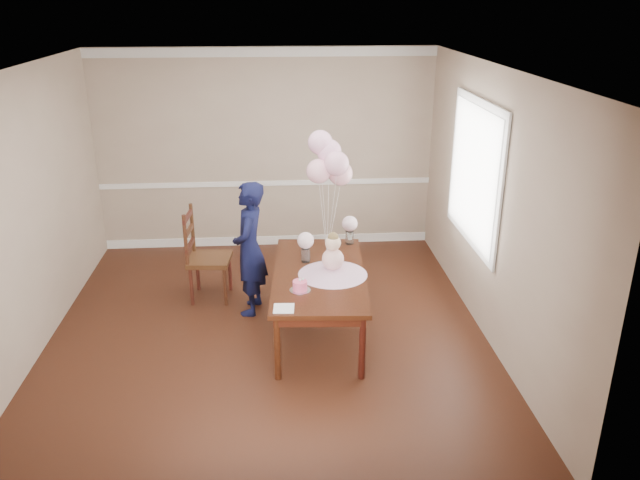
# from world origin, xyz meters

# --- Properties ---
(floor) EXTENTS (4.50, 5.00, 0.00)m
(floor) POSITION_xyz_m (0.00, 0.00, 0.00)
(floor) COLOR black
(floor) RESTS_ON ground
(ceiling) EXTENTS (4.50, 5.00, 0.02)m
(ceiling) POSITION_xyz_m (0.00, 0.00, 2.70)
(ceiling) COLOR white
(ceiling) RESTS_ON wall_back
(wall_back) EXTENTS (4.50, 0.02, 2.70)m
(wall_back) POSITION_xyz_m (0.00, 2.50, 1.35)
(wall_back) COLOR tan
(wall_back) RESTS_ON floor
(wall_front) EXTENTS (4.50, 0.02, 2.70)m
(wall_front) POSITION_xyz_m (0.00, -2.50, 1.35)
(wall_front) COLOR tan
(wall_front) RESTS_ON floor
(wall_left) EXTENTS (0.02, 5.00, 2.70)m
(wall_left) POSITION_xyz_m (-2.25, 0.00, 1.35)
(wall_left) COLOR tan
(wall_left) RESTS_ON floor
(wall_right) EXTENTS (0.02, 5.00, 2.70)m
(wall_right) POSITION_xyz_m (2.25, 0.00, 1.35)
(wall_right) COLOR tan
(wall_right) RESTS_ON floor
(chair_rail_trim) EXTENTS (4.50, 0.02, 0.07)m
(chair_rail_trim) POSITION_xyz_m (0.00, 2.49, 0.90)
(chair_rail_trim) COLOR white
(chair_rail_trim) RESTS_ON wall_back
(crown_molding) EXTENTS (4.50, 0.02, 0.12)m
(crown_molding) POSITION_xyz_m (0.00, 2.49, 2.63)
(crown_molding) COLOR silver
(crown_molding) RESTS_ON wall_back
(baseboard_trim) EXTENTS (4.50, 0.02, 0.12)m
(baseboard_trim) POSITION_xyz_m (0.00, 2.49, 0.06)
(baseboard_trim) COLOR white
(baseboard_trim) RESTS_ON floor
(window_frame) EXTENTS (0.02, 1.66, 1.56)m
(window_frame) POSITION_xyz_m (2.23, 0.50, 1.55)
(window_frame) COLOR silver
(window_frame) RESTS_ON wall_right
(window_blinds) EXTENTS (0.01, 1.50, 1.40)m
(window_blinds) POSITION_xyz_m (2.21, 0.50, 1.55)
(window_blinds) COLOR silver
(window_blinds) RESTS_ON wall_right
(dining_table_top) EXTENTS (1.04, 1.90, 0.05)m
(dining_table_top) POSITION_xyz_m (0.53, -0.03, 0.67)
(dining_table_top) COLOR black
(dining_table_top) RESTS_ON table_leg_fl
(table_apron) EXTENTS (0.94, 1.80, 0.09)m
(table_apron) POSITION_xyz_m (0.53, -0.03, 0.60)
(table_apron) COLOR black
(table_apron) RESTS_ON table_leg_fl
(table_leg_fl) EXTENTS (0.07, 0.07, 0.64)m
(table_leg_fl) POSITION_xyz_m (0.09, -0.85, 0.32)
(table_leg_fl) COLOR black
(table_leg_fl) RESTS_ON floor
(table_leg_fr) EXTENTS (0.07, 0.07, 0.64)m
(table_leg_fr) POSITION_xyz_m (0.86, -0.90, 0.32)
(table_leg_fr) COLOR black
(table_leg_fr) RESTS_ON floor
(table_leg_bl) EXTENTS (0.07, 0.07, 0.64)m
(table_leg_bl) POSITION_xyz_m (0.20, 0.84, 0.32)
(table_leg_bl) COLOR black
(table_leg_bl) RESTS_ON floor
(table_leg_br) EXTENTS (0.07, 0.07, 0.64)m
(table_leg_br) POSITION_xyz_m (0.97, 0.79, 0.32)
(table_leg_br) COLOR black
(table_leg_br) RESTS_ON floor
(baby_skirt) EXTENTS (0.74, 0.74, 0.09)m
(baby_skirt) POSITION_xyz_m (0.67, -0.08, 0.74)
(baby_skirt) COLOR #D69DBF
(baby_skirt) RESTS_ON dining_table_top
(baby_torso) EXTENTS (0.22, 0.22, 0.22)m
(baby_torso) POSITION_xyz_m (0.67, -0.08, 0.86)
(baby_torso) COLOR pink
(baby_torso) RESTS_ON baby_skirt
(baby_head) EXTENTS (0.16, 0.16, 0.16)m
(baby_head) POSITION_xyz_m (0.67, -0.08, 1.03)
(baby_head) COLOR beige
(baby_head) RESTS_ON baby_torso
(baby_hair) EXTENTS (0.11, 0.11, 0.11)m
(baby_hair) POSITION_xyz_m (0.67, -0.08, 1.09)
(baby_hair) COLOR brown
(baby_hair) RESTS_ON baby_head
(cake_platter) EXTENTS (0.22, 0.22, 0.01)m
(cake_platter) POSITION_xyz_m (0.32, -0.43, 0.69)
(cake_platter) COLOR #B6B7BB
(cake_platter) RESTS_ON dining_table_top
(birthday_cake) EXTENTS (0.15, 0.15, 0.09)m
(birthday_cake) POSITION_xyz_m (0.32, -0.43, 0.74)
(birthday_cake) COLOR #EB4A77
(birthday_cake) RESTS_ON cake_platter
(cake_flower_a) EXTENTS (0.03, 0.03, 0.03)m
(cake_flower_a) POSITION_xyz_m (0.32, -0.43, 0.80)
(cake_flower_a) COLOR white
(cake_flower_a) RESTS_ON birthday_cake
(cake_flower_b) EXTENTS (0.03, 0.03, 0.03)m
(cake_flower_b) POSITION_xyz_m (0.35, -0.41, 0.80)
(cake_flower_b) COLOR silver
(cake_flower_b) RESTS_ON birthday_cake
(rose_vase_near) EXTENTS (0.10, 0.10, 0.15)m
(rose_vase_near) POSITION_xyz_m (0.41, 0.26, 0.76)
(rose_vase_near) COLOR silver
(rose_vase_near) RESTS_ON dining_table_top
(roses_near) EXTENTS (0.17, 0.17, 0.17)m
(roses_near) POSITION_xyz_m (0.41, 0.26, 0.93)
(roses_near) COLOR silver
(roses_near) RESTS_ON rose_vase_near
(rose_vase_far) EXTENTS (0.10, 0.10, 0.15)m
(rose_vase_far) POSITION_xyz_m (0.93, 0.73, 0.76)
(rose_vase_far) COLOR white
(rose_vase_far) RESTS_ON dining_table_top
(roses_far) EXTENTS (0.17, 0.17, 0.17)m
(roses_far) POSITION_xyz_m (0.93, 0.73, 0.93)
(roses_far) COLOR #FBD3DF
(roses_far) RESTS_ON rose_vase_far
(napkin) EXTENTS (0.20, 0.20, 0.01)m
(napkin) POSITION_xyz_m (0.16, -0.79, 0.69)
(napkin) COLOR white
(napkin) RESTS_ON dining_table_top
(balloon_weight) EXTENTS (0.04, 0.04, 0.02)m
(balloon_weight) POSITION_xyz_m (0.66, 0.47, 0.70)
(balloon_weight) COLOR #BCBDC1
(balloon_weight) RESTS_ON dining_table_top
(balloon_a) EXTENTS (0.26, 0.26, 0.26)m
(balloon_a) POSITION_xyz_m (0.57, 0.48, 1.61)
(balloon_a) COLOR #FEB4C5
(balloon_a) RESTS_ON balloon_ribbon_a
(balloon_b) EXTENTS (0.26, 0.26, 0.26)m
(balloon_b) POSITION_xyz_m (0.75, 0.42, 1.70)
(balloon_b) COLOR #FAB1CD
(balloon_b) RESTS_ON balloon_ribbon_b
(balloon_c) EXTENTS (0.26, 0.26, 0.26)m
(balloon_c) POSITION_xyz_m (0.68, 0.56, 1.79)
(balloon_c) COLOR #FAB1D8
(balloon_c) RESTS_ON balloon_ribbon_c
(balloon_d) EXTENTS (0.26, 0.26, 0.26)m
(balloon_d) POSITION_xyz_m (0.59, 0.59, 1.89)
(balloon_d) COLOR #FBB2D6
(balloon_d) RESTS_ON balloon_ribbon_d
(balloon_e) EXTENTS (0.26, 0.26, 0.26)m
(balloon_e) POSITION_xyz_m (0.80, 0.54, 1.56)
(balloon_e) COLOR #FDB3C1
(balloon_e) RESTS_ON balloon_ribbon_e
(balloon_ribbon_a) EXTENTS (0.08, 0.01, 0.77)m
(balloon_ribbon_a) POSITION_xyz_m (0.61, 0.48, 1.09)
(balloon_ribbon_a) COLOR silver
(balloon_ribbon_a) RESTS_ON balloon_weight
(balloon_ribbon_b) EXTENTS (0.09, 0.05, 0.86)m
(balloon_ribbon_b) POSITION_xyz_m (0.70, 0.45, 1.13)
(balloon_ribbon_b) COLOR silver
(balloon_ribbon_b) RESTS_ON balloon_weight
(balloon_ribbon_c) EXTENTS (0.03, 0.09, 0.95)m
(balloon_ribbon_c) POSITION_xyz_m (0.67, 0.52, 1.18)
(balloon_ribbon_c) COLOR white
(balloon_ribbon_c) RESTS_ON balloon_weight
(balloon_ribbon_d) EXTENTS (0.07, 0.10, 1.04)m
(balloon_ribbon_d) POSITION_xyz_m (0.62, 0.53, 1.22)
(balloon_ribbon_d) COLOR silver
(balloon_ribbon_d) RESTS_ON balloon_weight
(balloon_ribbon_e) EXTENTS (0.13, 0.06, 0.71)m
(balloon_ribbon_e) POSITION_xyz_m (0.73, 0.50, 1.06)
(balloon_ribbon_e) COLOR white
(balloon_ribbon_e) RESTS_ON balloon_weight
(dining_chair_seat) EXTENTS (0.51, 0.51, 0.05)m
(dining_chair_seat) POSITION_xyz_m (-0.66, 0.88, 0.48)
(dining_chair_seat) COLOR #3E2111
(dining_chair_seat) RESTS_ON chair_leg_fl
(chair_leg_fl) EXTENTS (0.05, 0.05, 0.46)m
(chair_leg_fl) POSITION_xyz_m (-0.87, 0.70, 0.23)
(chair_leg_fl) COLOR #3A1610
(chair_leg_fl) RESTS_ON floor
(chair_leg_fr) EXTENTS (0.05, 0.05, 0.46)m
(chair_leg_fr) POSITION_xyz_m (-0.48, 0.67, 0.23)
(chair_leg_fr) COLOR #3C1C10
(chair_leg_fr) RESTS_ON floor
(chair_leg_bl) EXTENTS (0.05, 0.05, 0.46)m
(chair_leg_bl) POSITION_xyz_m (-0.84, 1.09, 0.23)
(chair_leg_bl) COLOR #36130E
(chair_leg_bl) RESTS_ON floor
(chair_leg_br) EXTENTS (0.05, 0.05, 0.46)m
(chair_leg_br) POSITION_xyz_m (-0.45, 1.06, 0.23)
(chair_leg_br) COLOR #3C1510
(chair_leg_br) RESTS_ON floor
(chair_back_post_l) EXTENTS (0.05, 0.05, 0.60)m
(chair_back_post_l) POSITION_xyz_m (-0.89, 0.71, 0.79)
(chair_back_post_l) COLOR #3B1C10
(chair_back_post_l) RESTS_ON dining_chair_seat
(chair_back_post_r) EXTENTS (0.05, 0.05, 0.60)m
(chair_back_post_r) POSITION_xyz_m (-0.86, 1.09, 0.79)
(chair_back_post_r) COLOR #341C0E
(chair_back_post_r) RESTS_ON dining_chair_seat
(chair_slat_low) EXTENTS (0.07, 0.43, 0.05)m
(chair_slat_low) POSITION_xyz_m (-0.87, 0.90, 0.66)
(chair_slat_low) COLOR #34140E
(chair_slat_low) RESTS_ON dining_chair_seat
(chair_slat_mid) EXTENTS (0.07, 0.43, 0.05)m
(chair_slat_mid) POSITION_xyz_m (-0.87, 0.90, 0.83)
(chair_slat_mid) COLOR #3A1E10
(chair_slat_mid) RESTS_ON dining_chair_seat
(chair_slat_top) EXTENTS (0.07, 0.43, 0.05)m
(chair_slat_top) POSITION_xyz_m (-0.87, 0.90, 1.00)
(chair_slat_top) COLOR #33120E
(chair_slat_top) RESTS_ON dining_chair_seat
(woman) EXTENTS (0.44, 0.59, 1.50)m
(woman) POSITION_xyz_m (-0.18, 0.52, 0.75)
(woman) COLOR black
(woman) RESTS_ON floor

